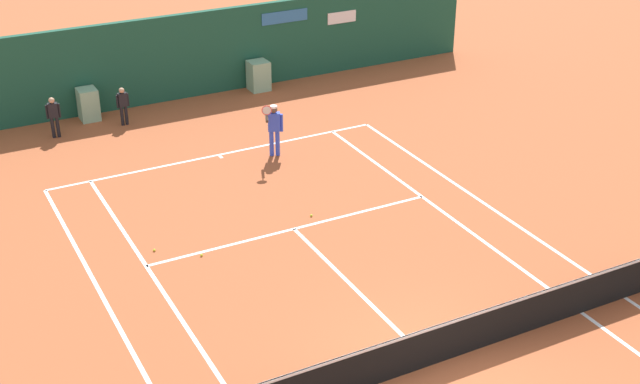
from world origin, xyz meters
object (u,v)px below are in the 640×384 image
(tennis_ball_mid_court, at_px, (202,255))
(player_on_baseline, at_px, (274,126))
(ball_kid_centre_post, at_px, (123,104))
(tennis_ball_by_sideline, at_px, (311,215))
(ball_kid_right_post, at_px, (54,115))
(tennis_ball_near_service_line, at_px, (154,250))

(tennis_ball_mid_court, bearing_deg, player_on_baseline, 48.12)
(player_on_baseline, relative_size, ball_kid_centre_post, 1.42)
(ball_kid_centre_post, distance_m, tennis_ball_mid_court, 9.28)
(player_on_baseline, distance_m, tennis_ball_by_sideline, 4.24)
(player_on_baseline, height_order, ball_kid_centre_post, player_on_baseline)
(ball_kid_right_post, height_order, tennis_ball_mid_court, ball_kid_right_post)
(tennis_ball_mid_court, height_order, tennis_ball_by_sideline, same)
(tennis_ball_by_sideline, bearing_deg, tennis_ball_mid_court, -170.14)
(player_on_baseline, height_order, tennis_ball_near_service_line, player_on_baseline)
(ball_kid_centre_post, bearing_deg, tennis_ball_near_service_line, 73.01)
(player_on_baseline, relative_size, ball_kid_right_post, 1.37)
(ball_kid_centre_post, relative_size, tennis_ball_by_sideline, 19.25)
(player_on_baseline, xyz_separation_m, tennis_ball_near_service_line, (-5.12, -3.86, -0.96))
(player_on_baseline, bearing_deg, ball_kid_right_post, -16.90)
(tennis_ball_mid_court, bearing_deg, tennis_ball_by_sideline, 9.86)
(tennis_ball_mid_court, xyz_separation_m, tennis_ball_by_sideline, (3.35, 0.58, 0.00))
(player_on_baseline, height_order, ball_kid_right_post, player_on_baseline)
(ball_kid_centre_post, height_order, tennis_ball_by_sideline, ball_kid_centre_post)
(tennis_ball_by_sideline, bearing_deg, tennis_ball_near_service_line, 177.40)
(player_on_baseline, xyz_separation_m, ball_kid_right_post, (-5.65, 4.58, -0.21))
(tennis_ball_near_service_line, bearing_deg, ball_kid_right_post, 93.59)
(player_on_baseline, distance_m, ball_kid_right_post, 7.27)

